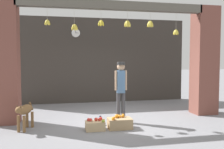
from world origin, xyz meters
TOP-DOWN VIEW (x-y plane):
  - ground_plane at (0.00, 0.00)m, footprint 60.00×60.00m
  - shop_back_wall at (0.00, 3.12)m, footprint 7.26×0.12m
  - shop_pillar_left at (-2.98, 0.30)m, footprint 0.70×0.60m
  - shop_pillar_right at (2.98, 0.30)m, footprint 0.70×0.60m
  - storefront_awning at (0.02, 0.12)m, footprint 5.36×0.27m
  - dog at (-2.40, -0.50)m, footprint 0.42×0.84m
  - shopkeeper at (0.10, -0.25)m, footprint 0.34×0.27m
  - fruit_crate_oranges at (-0.08, -0.84)m, footprint 0.59×0.41m
  - fruit_crate_apples at (-0.70, -0.86)m, footprint 0.47×0.35m
  - water_bottle at (-0.50, -0.41)m, footprint 0.08×0.08m
  - wall_clock at (-0.91, 3.04)m, footprint 0.35×0.03m

SIDE VIEW (x-z plane):
  - ground_plane at x=0.00m, z-range 0.00..0.00m
  - water_bottle at x=-0.50m, z-range -0.01..0.24m
  - fruit_crate_apples at x=-0.70m, z-range -0.02..0.27m
  - fruit_crate_oranges at x=-0.08m, z-range -0.03..0.31m
  - dog at x=-2.40m, z-range 0.12..0.80m
  - shopkeeper at x=0.10m, z-range 0.15..1.83m
  - shop_back_wall at x=0.00m, z-range 0.00..3.39m
  - shop_pillar_left at x=-2.98m, z-range 0.00..3.39m
  - shop_pillar_right at x=2.98m, z-range 0.00..3.39m
  - wall_clock at x=-0.91m, z-range 2.59..2.94m
  - storefront_awning at x=0.02m, z-range 2.76..3.69m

